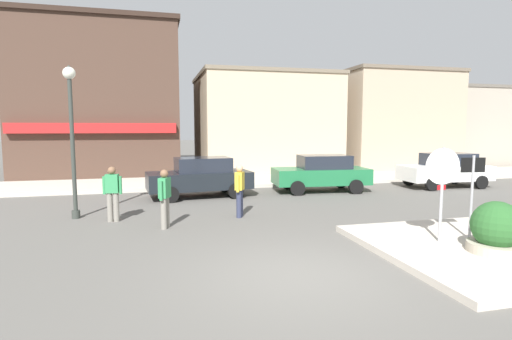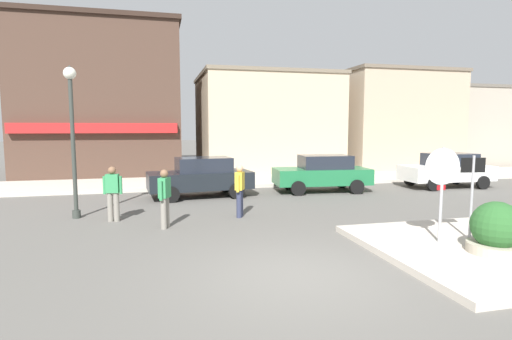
% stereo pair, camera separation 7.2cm
% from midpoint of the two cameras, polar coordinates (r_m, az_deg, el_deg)
% --- Properties ---
extents(ground_plane, '(160.00, 160.00, 0.00)m').
position_cam_midpoint_polar(ground_plane, '(7.66, 6.37, -14.86)').
color(ground_plane, '#5B5954').
extents(kerb_far, '(80.00, 4.00, 0.15)m').
position_cam_midpoint_polar(kerb_far, '(19.70, -6.38, -1.69)').
color(kerb_far, beige).
rests_on(kerb_far, ground).
extents(stop_sign, '(0.82, 0.12, 2.30)m').
position_cam_midpoint_polar(stop_sign, '(9.87, 25.19, -1.58)').
color(stop_sign, '#9E9EA3').
rests_on(stop_sign, ground).
extents(one_way_sign, '(0.60, 0.09, 2.10)m').
position_cam_midpoint_polar(one_way_sign, '(10.42, 28.65, -2.39)').
color(one_way_sign, '#9E9EA3').
rests_on(one_way_sign, ground).
extents(planter, '(1.10, 1.10, 1.23)m').
position_cam_midpoint_polar(planter, '(9.71, 31.26, -7.74)').
color(planter, '#ADA38E').
rests_on(planter, ground).
extents(lamp_post, '(0.36, 0.36, 4.54)m').
position_cam_midpoint_polar(lamp_post, '(13.04, -24.66, 6.53)').
color(lamp_post, '#333833').
rests_on(lamp_post, ground).
extents(parked_car_nearest, '(4.15, 2.18, 1.56)m').
position_cam_midpoint_polar(parked_car_nearest, '(15.83, -7.74, -0.93)').
color(parked_car_nearest, black).
rests_on(parked_car_nearest, ground).
extents(parked_car_second, '(4.13, 2.13, 1.56)m').
position_cam_midpoint_polar(parked_car_second, '(17.24, 9.57, -0.39)').
color(parked_car_second, '#1E6B3D').
rests_on(parked_car_second, ground).
extents(parked_car_third, '(4.05, 1.98, 1.56)m').
position_cam_midpoint_polar(parked_car_third, '(20.21, 25.70, 0.04)').
color(parked_car_third, white).
rests_on(parked_car_third, ground).
extents(pedestrian_crossing_near, '(0.36, 0.53, 1.61)m').
position_cam_midpoint_polar(pedestrian_crossing_near, '(12.16, -2.17, -2.74)').
color(pedestrian_crossing_near, '#2D334C').
rests_on(pedestrian_crossing_near, ground).
extents(pedestrian_crossing_far, '(0.56, 0.28, 1.61)m').
position_cam_midpoint_polar(pedestrian_crossing_far, '(12.31, -19.62, -2.98)').
color(pedestrian_crossing_far, gray).
rests_on(pedestrian_crossing_far, ground).
extents(pedestrian_kerb_side, '(0.35, 0.54, 1.61)m').
position_cam_midpoint_polar(pedestrian_kerb_side, '(11.08, -12.74, -3.75)').
color(pedestrian_kerb_side, gray).
rests_on(pedestrian_kerb_side, ground).
extents(building_corner_shop, '(8.62, 10.23, 8.47)m').
position_cam_midpoint_polar(building_corner_shop, '(26.43, -20.44, 8.99)').
color(building_corner_shop, '#473328').
rests_on(building_corner_shop, ground).
extents(building_storefront_left_near, '(8.21, 7.58, 5.98)m').
position_cam_midpoint_polar(building_storefront_left_near, '(25.73, 1.25, 6.68)').
color(building_storefront_left_near, tan).
rests_on(building_storefront_left_near, ground).
extents(building_storefront_left_mid, '(7.29, 8.03, 6.34)m').
position_cam_midpoint_polar(building_storefront_left_mid, '(29.15, 17.63, 6.69)').
color(building_storefront_left_mid, tan).
rests_on(building_storefront_left_mid, ground).
extents(building_storefront_right_near, '(8.74, 5.89, 5.54)m').
position_cam_midpoint_polar(building_storefront_right_near, '(34.27, 30.11, 5.35)').
color(building_storefront_right_near, '#9E9384').
rests_on(building_storefront_right_near, ground).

